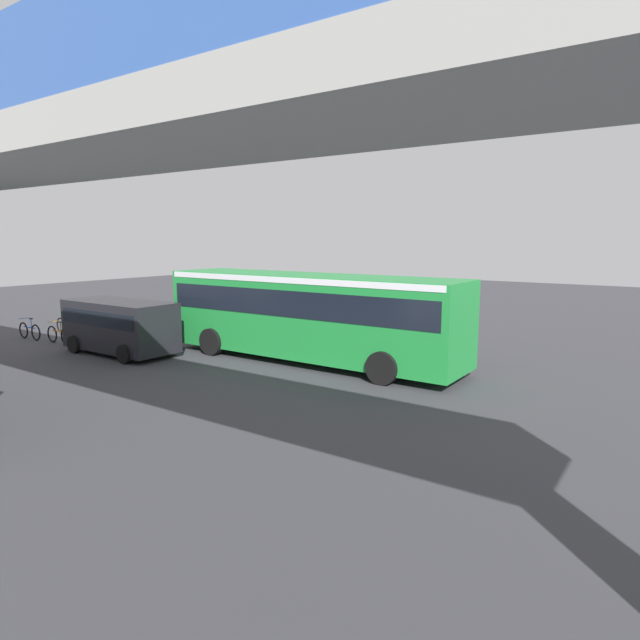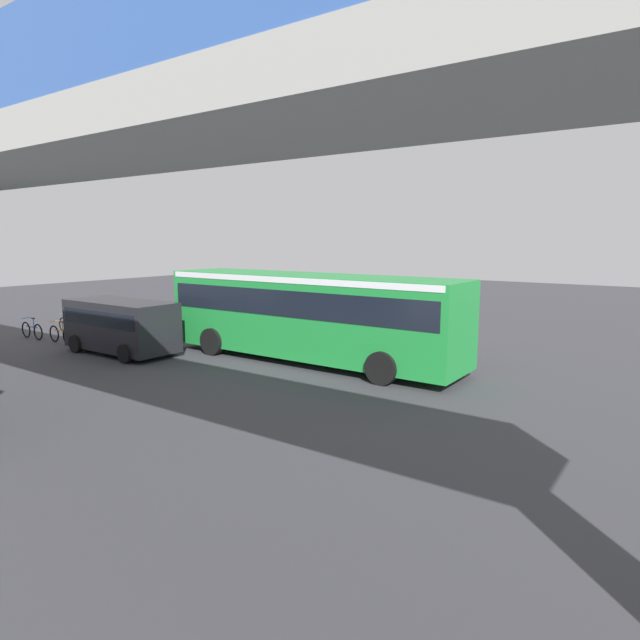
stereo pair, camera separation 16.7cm
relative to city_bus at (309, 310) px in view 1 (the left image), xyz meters
name	(u,v)px [view 1 (the left image)]	position (x,y,z in m)	size (l,w,h in m)	color
ground	(309,351)	(1.04, -1.45, -1.88)	(80.00, 80.00, 0.00)	#38383D
city_bus	(309,310)	(0.00, 0.00, 0.00)	(11.54, 2.85, 3.15)	#1E8C38
parked_van	(120,323)	(6.77, 3.08, -0.70)	(4.80, 2.17, 2.05)	black
bicycle_blue	(30,331)	(12.67, 3.58, -1.51)	(1.77, 0.44, 0.96)	black
bicycle_green	(67,326)	(12.67, 1.84, -1.51)	(1.77, 0.44, 0.96)	black
bicycle_orange	(59,335)	(10.65, 3.38, -1.51)	(1.77, 0.44, 0.96)	black
pedestrian	(300,316)	(3.59, -4.24, -1.00)	(0.38, 0.38, 1.79)	#2D2D38
traffic_sign	(398,301)	(-1.34, -4.44, 0.01)	(0.08, 0.60, 2.80)	slate
lane_dash_leftmost	(428,353)	(-2.96, -3.83, -1.88)	(2.00, 0.20, 0.01)	silver
lane_dash_left	(341,342)	(1.04, -3.83, -1.88)	(2.00, 0.20, 0.01)	silver
lane_dash_centre	(270,332)	(5.04, -3.83, -1.88)	(2.00, 0.20, 0.01)	silver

